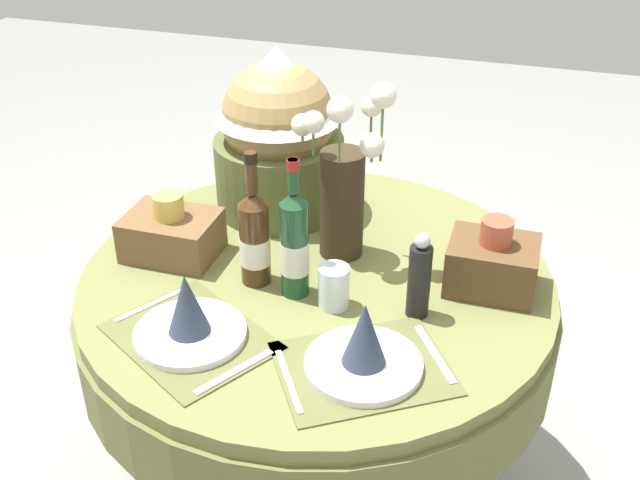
{
  "coord_description": "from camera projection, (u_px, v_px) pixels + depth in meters",
  "views": [
    {
      "loc": [
        0.46,
        -1.46,
        1.75
      ],
      "look_at": [
        0.0,
        0.03,
        0.8
      ],
      "focal_mm": 43.07,
      "sensor_mm": 36.0,
      "label": 1
    }
  ],
  "objects": [
    {
      "name": "flower_vase",
      "position": [
        343.0,
        184.0,
        1.83
      ],
      "size": [
        0.25,
        0.15,
        0.46
      ],
      "color": "#332819",
      "rests_on": "dining_table"
    },
    {
      "name": "place_setting_left",
      "position": [
        189.0,
        320.0,
        1.61
      ],
      "size": [
        0.42,
        0.4,
        0.16
      ],
      "color": "brown",
      "rests_on": "dining_table"
    },
    {
      "name": "woven_basket_side_right",
      "position": [
        492.0,
        263.0,
        1.76
      ],
      "size": [
        0.2,
        0.16,
        0.18
      ],
      "color": "brown",
      "rests_on": "dining_table"
    },
    {
      "name": "woven_basket_side_left",
      "position": [
        172.0,
        233.0,
        1.89
      ],
      "size": [
        0.22,
        0.17,
        0.17
      ],
      "color": "brown",
      "rests_on": "dining_table"
    },
    {
      "name": "tumbler_near_right",
      "position": [
        334.0,
        287.0,
        1.71
      ],
      "size": [
        0.07,
        0.07,
        0.1
      ],
      "primitive_type": "cylinder",
      "color": "silver",
      "rests_on": "dining_table"
    },
    {
      "name": "wine_bottle_left",
      "position": [
        254.0,
        237.0,
        1.76
      ],
      "size": [
        0.07,
        0.07,
        0.33
      ],
      "color": "#422814",
      "rests_on": "dining_table"
    },
    {
      "name": "dining_table",
      "position": [
        317.0,
        319.0,
        1.91
      ],
      "size": [
        1.16,
        1.16,
        0.72
      ],
      "color": "olive",
      "rests_on": "ground"
    },
    {
      "name": "gift_tub_back_left",
      "position": [
        278.0,
        127.0,
        2.02
      ],
      "size": [
        0.35,
        0.35,
        0.45
      ],
      "color": "#566033",
      "rests_on": "dining_table"
    },
    {
      "name": "wine_bottle_right",
      "position": [
        295.0,
        244.0,
        1.71
      ],
      "size": [
        0.07,
        0.07,
        0.34
      ],
      "color": "#194223",
      "rests_on": "dining_table"
    },
    {
      "name": "place_setting_right",
      "position": [
        364.0,
        351.0,
        1.53
      ],
      "size": [
        0.43,
        0.4,
        0.16
      ],
      "color": "brown",
      "rests_on": "dining_table"
    },
    {
      "name": "pepper_mill",
      "position": [
        419.0,
        278.0,
        1.66
      ],
      "size": [
        0.05,
        0.05,
        0.21
      ],
      "color": "black",
      "rests_on": "dining_table"
    }
  ]
}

